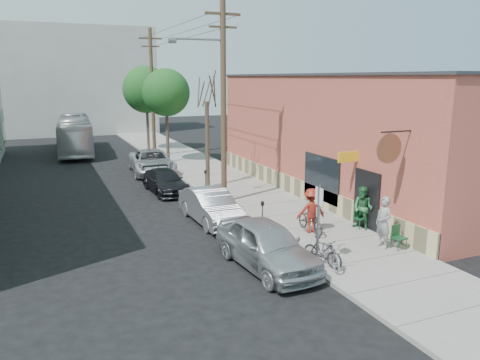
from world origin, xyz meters
name	(u,v)px	position (x,y,z in m)	size (l,w,h in m)	color
ground	(215,244)	(0.00, 0.00, 0.00)	(120.00, 120.00, 0.00)	black
sidewalk	(218,178)	(4.25, 11.00, 0.07)	(4.50, 58.00, 0.15)	gray
cafe_building	(337,135)	(8.99, 4.99, 3.30)	(6.60, 20.20, 6.61)	#AC4D3F
end_cap_building	(73,81)	(-2.00, 42.00, 6.00)	(18.00, 8.00, 12.00)	#AEAEA9
sign_post	(318,217)	(2.35, -3.68, 1.83)	(0.07, 0.45, 2.80)	slate
parking_meter_near	(262,211)	(2.25, 0.38, 0.98)	(0.14, 0.14, 1.24)	slate
parking_meter_far	(205,177)	(2.25, 7.62, 0.98)	(0.14, 0.14, 1.24)	slate
utility_pole_near	(222,98)	(2.39, 5.29, 5.41)	(3.57, 0.28, 10.00)	#503A28
utility_pole_far	(152,91)	(2.45, 20.87, 5.34)	(1.80, 0.28, 10.00)	#503A28
tree_bare	(207,145)	(2.80, 8.81, 2.61)	(0.24, 0.24, 4.93)	#44392C
tree_leafy_mid	(166,93)	(2.80, 17.89, 5.29)	(3.50, 3.50, 6.91)	#44392C
tree_leafy_far	(146,90)	(2.80, 24.74, 5.37)	(4.07, 4.07, 7.26)	#44392C
patio_chair_a	(361,218)	(6.20, -1.00, 0.59)	(0.50, 0.50, 0.88)	#113E20
patio_chair_b	(399,238)	(5.96, -3.61, 0.59)	(0.50, 0.50, 0.88)	#113E20
patron_grey	(384,222)	(5.50, -3.24, 1.13)	(0.72, 0.47, 1.97)	gray
patron_green	(363,208)	(6.18, -1.14, 1.06)	(0.89, 0.69, 1.82)	#2A6A3A
cyclist	(311,211)	(3.97, -0.64, 1.07)	(1.19, 0.69, 1.85)	maroon
cyclist_bike	(311,220)	(3.97, -0.64, 0.65)	(0.66, 1.90, 1.00)	black
parked_bike_a	(323,252)	(2.49, -3.81, 0.63)	(0.45, 1.60, 0.96)	black
parked_bike_b	(331,252)	(2.74, -3.95, 0.63)	(0.64, 1.83, 0.96)	gray
car_0	(266,245)	(0.80, -2.93, 0.82)	(1.94, 4.82, 1.64)	#A6AAAE
car_1	(211,206)	(0.80, 2.68, 0.75)	(1.60, 4.58, 1.51)	gray
car_2	(165,181)	(0.32, 8.99, 0.64)	(1.79, 4.41, 1.28)	black
car_3	(152,162)	(0.80, 14.57, 0.80)	(2.65, 5.75, 1.60)	#B5B6BE
bus	(75,135)	(-3.24, 26.08, 1.57)	(2.64, 11.28, 3.14)	beige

